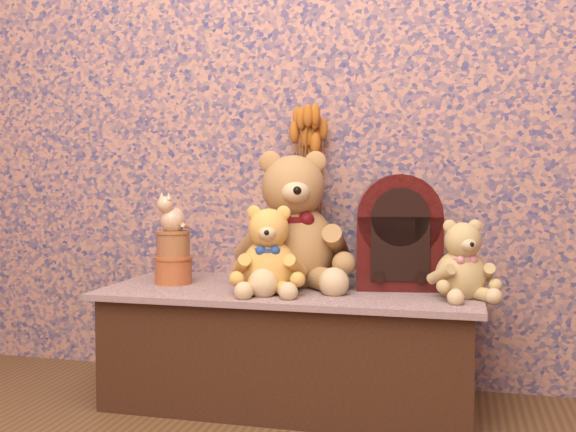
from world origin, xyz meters
name	(u,v)px	position (x,y,z in m)	size (l,w,h in m)	color
display_shelf	(292,345)	(0.00, 1.23, 0.19)	(1.21, 0.55, 0.38)	#35456D
teddy_large	(293,213)	(-0.01, 1.29, 0.62)	(0.38, 0.46, 0.48)	#A57640
teddy_medium	(269,246)	(-0.05, 1.14, 0.53)	(0.23, 0.28, 0.30)	gold
teddy_small	(461,256)	(0.54, 1.19, 0.51)	(0.20, 0.24, 0.25)	tan
cathedral_radio	(398,231)	(0.34, 1.33, 0.57)	(0.27, 0.20, 0.37)	#3C0A0B
ceramic_vase	(310,250)	(0.02, 1.43, 0.48)	(0.13, 0.13, 0.21)	tan
dried_stalks	(310,167)	(0.02, 1.43, 0.78)	(0.20, 0.20, 0.38)	#BB611E
biscuit_tin_lower	(173,270)	(-0.41, 1.22, 0.43)	(0.13, 0.13, 0.09)	#CC853C
biscuit_tin_upper	(173,244)	(-0.41, 1.22, 0.52)	(0.11, 0.11, 0.09)	tan
cat_figurine	(173,212)	(-0.41, 1.22, 0.63)	(0.10, 0.11, 0.14)	silver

